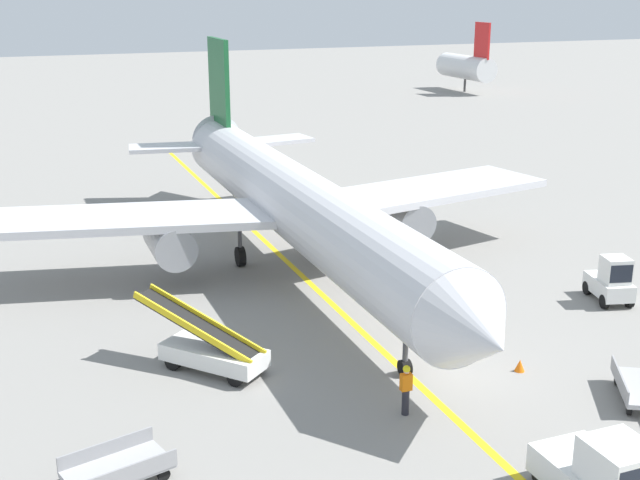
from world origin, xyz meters
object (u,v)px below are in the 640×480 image
(safety_cone_nose_right, at_px, (357,267))
(safety_cone_wingtip_left, at_px, (520,365))
(baggage_cart_loaded, at_px, (118,469))
(ground_crew_marshaller, at_px, (406,388))
(baggage_tug_near_wing, at_px, (611,281))
(safety_cone_nose_left, at_px, (366,244))
(pushback_tug, at_px, (605,478))
(belt_loader_forward_hold, at_px, (211,350))
(airliner, at_px, (292,201))

(safety_cone_nose_right, height_order, safety_cone_wingtip_left, same)
(baggage_cart_loaded, height_order, ground_crew_marshaller, ground_crew_marshaller)
(ground_crew_marshaller, bearing_deg, baggage_tug_near_wing, 23.58)
(ground_crew_marshaller, height_order, safety_cone_wingtip_left, ground_crew_marshaller)
(safety_cone_nose_left, bearing_deg, baggage_tug_near_wing, -59.05)
(pushback_tug, bearing_deg, ground_crew_marshaller, 110.32)
(safety_cone_wingtip_left, bearing_deg, baggage_tug_near_wing, 29.62)
(safety_cone_nose_left, relative_size, safety_cone_wingtip_left, 1.00)
(belt_loader_forward_hold, relative_size, safety_cone_wingtip_left, 10.54)
(pushback_tug, bearing_deg, baggage_cart_loaded, 152.83)
(belt_loader_forward_hold, xyz_separation_m, baggage_cart_loaded, (-4.15, -5.96, -0.31))
(safety_cone_nose_right, bearing_deg, baggage_tug_near_wing, -41.87)
(safety_cone_wingtip_left, bearing_deg, airliner, 105.67)
(baggage_tug_near_wing, bearing_deg, safety_cone_nose_left, 120.95)
(airliner, relative_size, safety_cone_wingtip_left, 80.10)
(belt_loader_forward_hold, distance_m, safety_cone_nose_left, 15.67)
(baggage_tug_near_wing, relative_size, safety_cone_nose_left, 6.02)
(pushback_tug, xyz_separation_m, ground_crew_marshaller, (-2.39, 6.44, -0.08))
(pushback_tug, bearing_deg, safety_cone_nose_right, 84.69)
(airliner, relative_size, safety_cone_nose_left, 80.10)
(pushback_tug, height_order, baggage_tug_near_wing, pushback_tug)
(ground_crew_marshaller, bearing_deg, safety_cone_nose_left, 69.50)
(pushback_tug, bearing_deg, baggage_tug_near_wing, 49.28)
(airliner, height_order, baggage_cart_loaded, airliner)
(pushback_tug, xyz_separation_m, belt_loader_forward_hold, (-7.31, 11.84, -0.22))
(pushback_tug, relative_size, ground_crew_marshaller, 2.12)
(safety_cone_nose_right, bearing_deg, ground_crew_marshaller, -107.72)
(pushback_tug, height_order, belt_loader_forward_hold, belt_loader_forward_hold)
(baggage_cart_loaded, bearing_deg, belt_loader_forward_hold, 55.15)
(baggage_tug_near_wing, xyz_separation_m, belt_loader_forward_hold, (-17.63, -0.15, -0.15))
(airliner, xyz_separation_m, baggage_cart_loaded, (-10.52, -15.13, -2.95))
(airliner, distance_m, baggage_tug_near_wing, 14.63)
(ground_crew_marshaller, relative_size, safety_cone_nose_left, 3.86)
(belt_loader_forward_hold, bearing_deg, safety_cone_nose_right, 40.40)
(airliner, bearing_deg, baggage_cart_loaded, -124.83)
(baggage_tug_near_wing, relative_size, baggage_cart_loaded, 0.69)
(baggage_tug_near_wing, distance_m, ground_crew_marshaller, 13.87)
(pushback_tug, height_order, safety_cone_wingtip_left, pushback_tug)
(baggage_cart_loaded, bearing_deg, baggage_tug_near_wing, 15.67)
(airliner, distance_m, belt_loader_forward_hold, 11.47)
(ground_crew_marshaller, bearing_deg, safety_cone_nose_right, 72.28)
(pushback_tug, distance_m, baggage_cart_loaded, 12.89)
(belt_loader_forward_hold, xyz_separation_m, safety_cone_nose_right, (9.13, 7.77, -0.56))
(ground_crew_marshaller, xyz_separation_m, safety_cone_nose_right, (4.21, 13.17, -0.69))
(airliner, bearing_deg, belt_loader_forward_hold, -124.82)
(baggage_tug_near_wing, bearing_deg, safety_cone_wingtip_left, -150.38)
(pushback_tug, relative_size, baggage_cart_loaded, 0.94)
(airliner, relative_size, baggage_tug_near_wing, 13.30)
(baggage_cart_loaded, xyz_separation_m, safety_cone_nose_right, (13.28, 13.73, -0.25))
(baggage_cart_loaded, distance_m, safety_cone_nose_left, 22.85)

